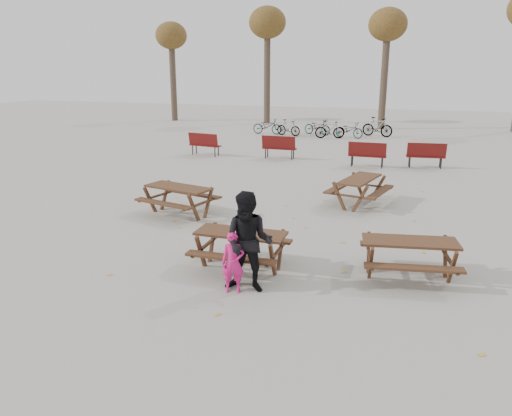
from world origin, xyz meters
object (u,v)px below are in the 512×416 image
(adult, at_px, (248,242))
(picnic_table_east, at_px, (409,259))
(child, at_px, (233,262))
(food_tray, at_px, (240,233))
(picnic_table_north, at_px, (179,201))
(picnic_table_far, at_px, (359,191))
(soda_bottle, at_px, (241,231))
(main_picnic_table, at_px, (241,241))

(adult, xyz_separation_m, picnic_table_east, (2.77, 1.48, -0.55))
(adult, distance_m, picnic_table_east, 3.19)
(child, bearing_deg, adult, 13.93)
(food_tray, height_order, adult, adult)
(adult, bearing_deg, picnic_table_north, 126.56)
(picnic_table_far, bearing_deg, soda_bottle, 177.33)
(picnic_table_east, bearing_deg, main_picnic_table, 179.91)
(picnic_table_north, bearing_deg, adult, -35.36)
(picnic_table_far, bearing_deg, adult, -177.32)
(food_tray, distance_m, picnic_table_north, 4.29)
(soda_bottle, relative_size, adult, 0.09)
(main_picnic_table, xyz_separation_m, child, (0.23, -1.08, -0.02))
(main_picnic_table, relative_size, picnic_table_far, 0.96)
(main_picnic_table, relative_size, adult, 0.97)
(food_tray, distance_m, picnic_table_east, 3.32)
(child, xyz_separation_m, picnic_table_north, (-3.10, 4.11, -0.17))
(picnic_table_north, height_order, picnic_table_far, picnic_table_far)
(food_tray, bearing_deg, adult, -60.67)
(child, bearing_deg, picnic_table_east, 12.97)
(child, distance_m, picnic_table_east, 3.43)
(food_tray, xyz_separation_m, soda_bottle, (0.05, -0.05, 0.05))
(food_tray, distance_m, soda_bottle, 0.09)
(picnic_table_far, bearing_deg, picnic_table_north, 132.55)
(picnic_table_east, bearing_deg, picnic_table_north, 148.30)
(picnic_table_east, height_order, picnic_table_north, picnic_table_north)
(picnic_table_north, xyz_separation_m, picnic_table_far, (4.60, 2.55, 0.00))
(main_picnic_table, height_order, child, child)
(picnic_table_east, xyz_separation_m, picnic_table_north, (-6.12, 2.49, 0.02))
(main_picnic_table, distance_m, adult, 1.11)
(soda_bottle, relative_size, picnic_table_far, 0.09)
(main_picnic_table, bearing_deg, adult, -63.06)
(child, bearing_deg, food_tray, 87.39)
(picnic_table_far, bearing_deg, picnic_table_east, -149.73)
(food_tray, bearing_deg, picnic_table_east, 11.39)
(food_tray, relative_size, picnic_table_north, 0.10)
(picnic_table_north, bearing_deg, main_picnic_table, -32.05)
(food_tray, distance_m, picnic_table_far, 5.96)
(soda_bottle, xyz_separation_m, adult, (0.42, -0.78, 0.08))
(soda_bottle, height_order, picnic_table_north, soda_bottle)
(picnic_table_far, bearing_deg, food_tray, 176.76)
(food_tray, xyz_separation_m, picnic_table_east, (3.23, 0.65, -0.41))
(main_picnic_table, height_order, food_tray, food_tray)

